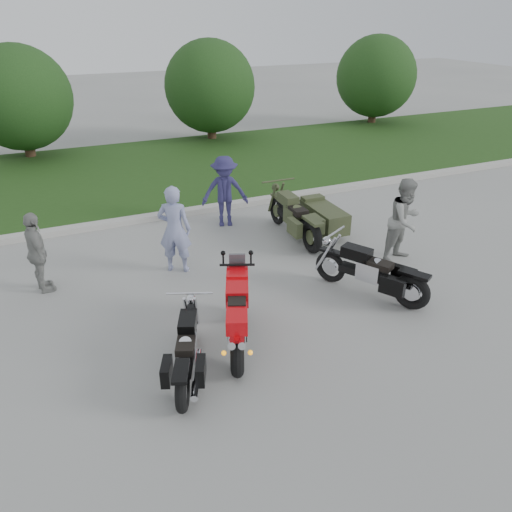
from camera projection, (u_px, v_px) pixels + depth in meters
name	position (u px, v px, depth m)	size (l,w,h in m)	color
ground	(253.00, 342.00, 8.33)	(80.00, 80.00, 0.00)	#9F9F9A
curb	(163.00, 215.00, 13.21)	(60.00, 0.30, 0.15)	#B2B0A8
grass_strip	(132.00, 173.00, 16.61)	(60.00, 8.00, 0.14)	#294E1B
tree_mid_left	(19.00, 98.00, 17.32)	(3.60, 3.60, 4.00)	#3F2B1C
tree_mid_right	(210.00, 87.00, 19.85)	(3.60, 3.60, 4.00)	#3F2B1C
tree_far_right	(376.00, 77.00, 22.74)	(3.60, 3.60, 4.00)	#3F2B1C
sportbike_red	(237.00, 313.00, 8.01)	(1.01, 2.10, 1.05)	black
cruiser_left	(187.00, 354.00, 7.38)	(0.92, 2.02, 0.82)	black
cruiser_right	(375.00, 274.00, 9.48)	(1.29, 2.14, 0.91)	black
cruiser_sidecar	(313.00, 218.00, 12.02)	(1.29, 2.57, 0.99)	black
person_stripe	(175.00, 229.00, 10.23)	(0.68, 0.45, 1.87)	#8E95C1
person_grey	(405.00, 220.00, 10.70)	(0.90, 0.70, 1.84)	gray
person_denim	(225.00, 192.00, 12.44)	(1.16, 0.67, 1.80)	navy
person_back	(37.00, 253.00, 9.51)	(0.96, 0.40, 1.63)	gray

